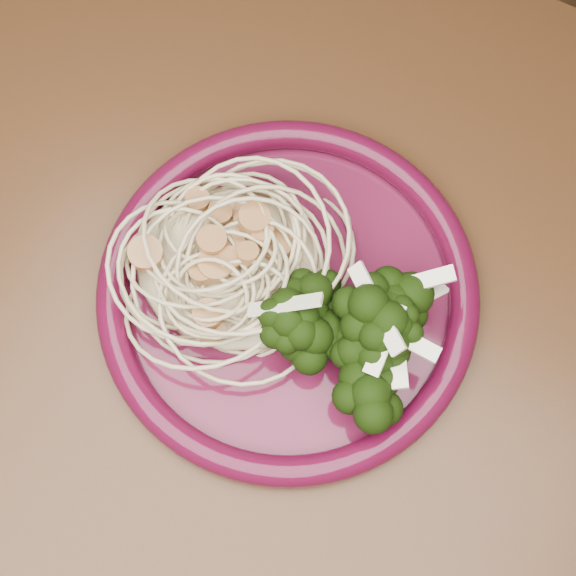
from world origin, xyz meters
The scene contains 6 objects.
dining_table centered at (0.00, 0.00, 0.65)m, with size 1.20×0.80×0.75m.
dinner_plate centered at (-0.09, 0.07, 0.76)m, with size 0.29×0.29×0.02m.
spaghetti_pile centered at (-0.14, 0.06, 0.77)m, with size 0.14×0.12×0.03m, color #C6B98C.
scallop_cluster centered at (-0.14, 0.06, 0.81)m, with size 0.12×0.12×0.04m, color #B57D47, non-canonical shape.
broccoli_pile centered at (-0.04, 0.07, 0.78)m, with size 0.10×0.16×0.06m, color black.
onion_garnish centered at (-0.04, 0.07, 0.82)m, with size 0.07×0.10×0.06m, color white, non-canonical shape.
Camera 1 is at (-0.01, -0.09, 1.31)m, focal length 50.00 mm.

